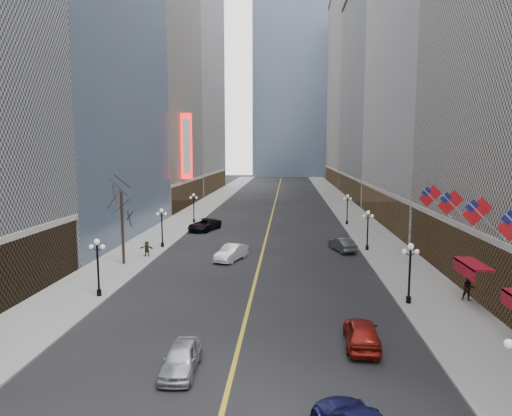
# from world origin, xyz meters

# --- Properties ---
(sidewalk_east) EXTENTS (6.00, 230.00, 0.15)m
(sidewalk_east) POSITION_xyz_m (14.00, 70.00, 0.07)
(sidewalk_east) COLOR gray
(sidewalk_east) RESTS_ON ground
(sidewalk_west) EXTENTS (6.00, 230.00, 0.15)m
(sidewalk_west) POSITION_xyz_m (-14.00, 70.00, 0.07)
(sidewalk_west) COLOR gray
(sidewalk_west) RESTS_ON ground
(lane_line) EXTENTS (0.25, 200.00, 0.02)m
(lane_line) POSITION_xyz_m (0.00, 80.00, 0.01)
(lane_line) COLOR gold
(lane_line) RESTS_ON ground
(bldg_east_c) EXTENTS (26.60, 40.60, 48.80)m
(bldg_east_c) POSITION_xyz_m (29.88, 106.00, 24.18)
(bldg_east_c) COLOR gray
(bldg_east_c) RESTS_ON ground
(bldg_east_d) EXTENTS (26.60, 46.60, 62.80)m
(bldg_east_d) POSITION_xyz_m (29.90, 149.00, 31.17)
(bldg_east_d) COLOR #AB9D8D
(bldg_east_d) RESTS_ON ground
(bldg_west_c) EXTENTS (26.60, 30.60, 50.80)m
(bldg_west_c) POSITION_xyz_m (-29.88, 87.00, 25.19)
(bldg_west_c) COLOR #AB9D8D
(bldg_west_c) RESTS_ON ground
(bldg_west_d) EXTENTS (26.60, 38.60, 72.80)m
(bldg_west_d) POSITION_xyz_m (-29.92, 121.00, 36.17)
(bldg_west_d) COLOR silver
(bldg_west_d) RESTS_ON ground
(streetlamp_east_1) EXTENTS (1.26, 0.44, 4.52)m
(streetlamp_east_1) POSITION_xyz_m (11.80, 30.00, 2.90)
(streetlamp_east_1) COLOR black
(streetlamp_east_1) RESTS_ON sidewalk_east
(streetlamp_east_2) EXTENTS (1.26, 0.44, 4.52)m
(streetlamp_east_2) POSITION_xyz_m (11.80, 48.00, 2.90)
(streetlamp_east_2) COLOR black
(streetlamp_east_2) RESTS_ON sidewalk_east
(streetlamp_east_3) EXTENTS (1.26, 0.44, 4.52)m
(streetlamp_east_3) POSITION_xyz_m (11.80, 66.00, 2.90)
(streetlamp_east_3) COLOR black
(streetlamp_east_3) RESTS_ON sidewalk_east
(streetlamp_west_1) EXTENTS (1.26, 0.44, 4.52)m
(streetlamp_west_1) POSITION_xyz_m (-11.80, 30.00, 2.90)
(streetlamp_west_1) COLOR black
(streetlamp_west_1) RESTS_ON sidewalk_west
(streetlamp_west_2) EXTENTS (1.26, 0.44, 4.52)m
(streetlamp_west_2) POSITION_xyz_m (-11.80, 48.00, 2.90)
(streetlamp_west_2) COLOR black
(streetlamp_west_2) RESTS_ON sidewalk_west
(streetlamp_west_3) EXTENTS (1.26, 0.44, 4.52)m
(streetlamp_west_3) POSITION_xyz_m (-11.80, 66.00, 2.90)
(streetlamp_west_3) COLOR black
(streetlamp_west_3) RESTS_ON sidewalk_west
(flag_3) EXTENTS (2.87, 0.12, 2.87)m
(flag_3) POSITION_xyz_m (15.31, 27.00, 7.29)
(flag_3) COLOR #B2B2B7
(flag_3) RESTS_ON ground
(flag_4) EXTENTS (2.87, 0.12, 2.87)m
(flag_4) POSITION_xyz_m (15.31, 32.00, 7.29)
(flag_4) COLOR #B2B2B7
(flag_4) RESTS_ON ground
(flag_5) EXTENTS (2.87, 0.12, 2.87)m
(flag_5) POSITION_xyz_m (15.31, 37.00, 7.29)
(flag_5) COLOR #B2B2B7
(flag_5) RESTS_ON ground
(awning_c) EXTENTS (1.40, 4.00, 0.93)m
(awning_c) POSITION_xyz_m (16.11, 30.00, 3.08)
(awning_c) COLOR maroon
(awning_c) RESTS_ON ground
(theatre_marquee) EXTENTS (2.00, 0.55, 12.00)m
(theatre_marquee) POSITION_xyz_m (-15.88, 80.00, 12.00)
(theatre_marquee) COLOR red
(theatre_marquee) RESTS_ON ground
(tree_west_far) EXTENTS (3.60, 3.60, 7.92)m
(tree_west_far) POSITION_xyz_m (-13.50, 40.00, 6.24)
(tree_west_far) COLOR #2D231C
(tree_west_far) RESTS_ON sidewalk_west
(car_nb_near) EXTENTS (1.86, 4.37, 1.47)m
(car_nb_near) POSITION_xyz_m (-2.65, 18.71, 0.74)
(car_nb_near) COLOR #B8BAC0
(car_nb_near) RESTS_ON ground
(car_nb_mid) EXTENTS (3.28, 5.18, 1.61)m
(car_nb_mid) POSITION_xyz_m (-3.02, 42.71, 0.81)
(car_nb_mid) COLOR silver
(car_nb_mid) RESTS_ON ground
(car_nb_far) EXTENTS (4.51, 6.65, 1.69)m
(car_nb_far) POSITION_xyz_m (-9.00, 59.83, 0.85)
(car_nb_far) COLOR black
(car_nb_far) RESTS_ON ground
(car_sb_mid) EXTENTS (2.19, 4.91, 1.64)m
(car_sb_mid) POSITION_xyz_m (7.18, 22.48, 0.82)
(car_sb_mid) COLOR maroon
(car_sb_mid) RESTS_ON ground
(car_sb_far) EXTENTS (2.93, 4.95, 1.54)m
(car_sb_far) POSITION_xyz_m (9.00, 47.88, 0.77)
(car_sb_far) COLOR #45494C
(car_sb_far) RESTS_ON ground
(ped_east_walk) EXTENTS (1.00, 0.65, 1.91)m
(ped_east_walk) POSITION_xyz_m (16.40, 30.84, 1.11)
(ped_east_walk) COLOR black
(ped_east_walk) RESTS_ON sidewalk_east
(ped_west_far) EXTENTS (1.54, 0.51, 1.64)m
(ped_west_far) POSITION_xyz_m (-12.17, 43.29, 0.97)
(ped_west_far) COLOR #2E2519
(ped_west_far) RESTS_ON sidewalk_west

